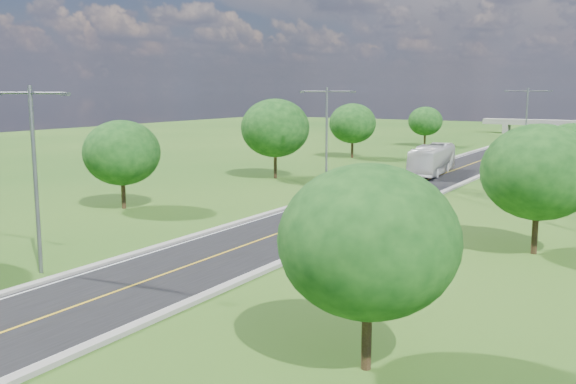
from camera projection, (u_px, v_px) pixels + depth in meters
name	position (u px, v px, depth m)	size (l,w,h in m)	color
ground	(435.00, 177.00, 72.11)	(260.00, 260.00, 0.00)	#1D4914
road	(451.00, 171.00, 77.18)	(8.00, 150.00, 0.06)	black
curb_left	(418.00, 168.00, 79.33)	(0.50, 150.00, 0.22)	gray
curb_right	(487.00, 173.00, 75.00)	(0.50, 150.00, 0.22)	gray
speed_limit_sign	(410.00, 194.00, 50.59)	(0.55, 0.09, 2.40)	slate
overpass	(554.00, 124.00, 139.37)	(30.00, 3.00, 3.20)	gray
streetlight_near_left	(34.00, 163.00, 33.64)	(5.90, 0.25, 10.00)	slate
streetlight_mid_left	(327.00, 130.00, 61.55)	(5.90, 0.25, 10.00)	slate
streetlight_far_right	(526.00, 119.00, 83.33)	(5.90, 0.25, 10.00)	slate
tree_lb	(122.00, 153.00, 52.48)	(6.30, 6.30, 7.33)	black
tree_lc	(275.00, 128.00, 70.42)	(7.56, 7.56, 8.79)	black
tree_ld	(353.00, 123.00, 91.83)	(6.72, 6.72, 7.82)	black
tree_le	(425.00, 121.00, 110.95)	(5.88, 5.88, 6.84)	black
tree_ra	(369.00, 241.00, 21.96)	(6.30, 6.30, 7.33)	black
tree_rb	(539.00, 172.00, 37.80)	(6.72, 6.72, 7.82)	black
tree_rc	(572.00, 151.00, 57.01)	(5.88, 5.88, 6.84)	black
bus_outbound	(368.00, 194.00, 51.23)	(2.48, 10.59, 2.95)	silver
bus_inbound	(432.00, 160.00, 74.10)	(2.86, 12.21, 3.40)	silver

